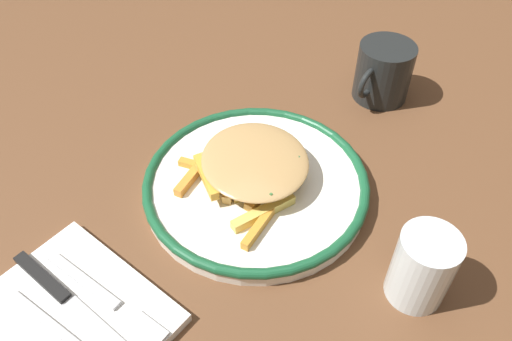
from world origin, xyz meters
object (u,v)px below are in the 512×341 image
fries_heap (250,166)px  water_glass (423,267)px  knife (65,298)px  napkin (78,312)px  coffee_mug (383,72)px  plate (256,184)px  fork (104,296)px

fries_heap → water_glass: size_ratio=2.09×
fries_heap → knife: (0.26, -0.04, -0.03)m
napkin → knife: bearing=-88.2°
knife → coffee_mug: size_ratio=1.81×
plate → napkin: (0.26, -0.03, -0.01)m
plate → fries_heap: (0.00, -0.01, 0.03)m
fries_heap → knife: bearing=-8.3°
napkin → plate: bearing=173.8°
water_glass → coffee_mug: size_ratio=0.81×
knife → water_glass: (-0.27, 0.28, 0.03)m
fries_heap → water_glass: water_glass is taller
fork → water_glass: water_glass is taller
fries_heap → coffee_mug: 0.29m
plate → napkin: size_ratio=1.48×
plate → fork: bearing=-4.1°
plate → fries_heap: size_ratio=1.52×
plate → napkin: 0.27m
napkin → knife: 0.02m
plate → fork: (0.24, -0.02, 0.00)m
fries_heap → water_glass: bearing=90.5°
plate → knife: bearing=-10.2°
fries_heap → knife: 0.27m
plate → water_glass: 0.24m
fries_heap → knife: fries_heap is taller
fries_heap → fork: bearing=-1.8°
fries_heap → coffee_mug: size_ratio=1.70×
napkin → water_glass: 0.38m
fries_heap → water_glass: (-0.00, 0.24, 0.00)m
napkin → coffee_mug: 0.56m
plate → fork: size_ratio=1.69×
coffee_mug → napkin: bearing=-4.6°
knife → coffee_mug: bearing=173.5°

